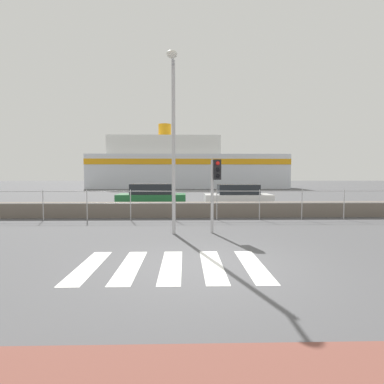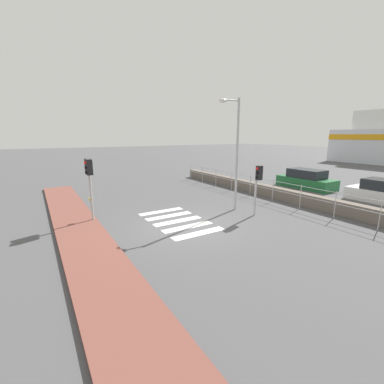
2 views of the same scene
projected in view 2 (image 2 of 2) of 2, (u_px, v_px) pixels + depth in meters
ground_plane at (186, 226)px, 11.29m from camera, size 160.00×160.00×0.00m
sidewalk_brick at (87, 245)px, 9.17m from camera, size 24.00×1.80×0.12m
crosswalk at (178, 221)px, 11.92m from camera, size 4.05×2.40×0.01m
seawall at (295, 197)px, 15.03m from camera, size 22.97×0.55×0.69m
harbor_fence at (286, 190)px, 14.46m from camera, size 20.71×0.04×1.33m
traffic_light_near at (89, 173)px, 11.32m from camera, size 0.58×0.41×2.88m
traffic_light_far at (258, 179)px, 12.28m from camera, size 0.34×0.32×2.49m
streetlamp at (234, 142)px, 12.89m from camera, size 0.32×1.28×5.70m
parked_car_green at (306, 180)px, 19.39m from camera, size 4.17×1.78×1.40m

